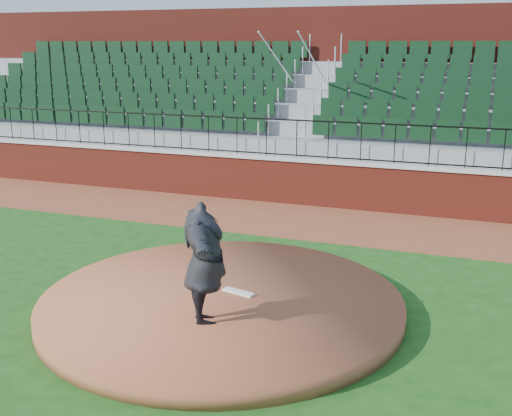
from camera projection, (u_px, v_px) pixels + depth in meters
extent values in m
plane|color=#194814|center=(226.00, 302.00, 10.80)|extent=(90.00, 90.00, 0.00)
cube|color=brown|center=(311.00, 221.00, 15.69)|extent=(34.00, 3.20, 0.01)
cube|color=maroon|center=(327.00, 185.00, 16.99)|extent=(34.00, 0.35, 1.20)
cube|color=#B7B7B7|center=(328.00, 161.00, 16.82)|extent=(34.00, 0.45, 0.10)
cube|color=maroon|center=(369.00, 90.00, 21.44)|extent=(34.00, 0.50, 5.50)
cylinder|color=brown|center=(222.00, 303.00, 10.44)|extent=(5.99, 5.99, 0.25)
cube|color=white|center=(238.00, 292.00, 10.52)|extent=(0.59, 0.28, 0.04)
imported|color=black|center=(205.00, 263.00, 9.23)|extent=(1.67, 2.30, 1.86)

